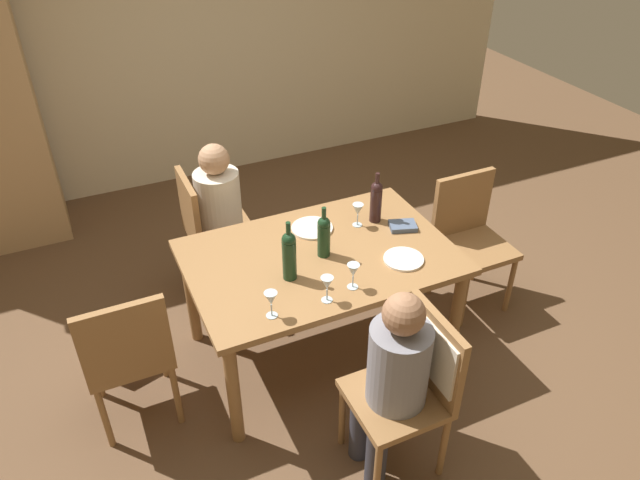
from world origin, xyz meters
TOP-DOWN VIEW (x-y plane):
  - ground_plane at (0.00, 0.00)m, footprint 10.00×10.00m
  - rear_room_partition at (0.00, 2.70)m, footprint 6.40×0.12m
  - dining_table at (0.00, 0.00)m, footprint 1.52×1.01m
  - chair_near at (0.12, -0.88)m, footprint 0.46×0.44m
  - chair_far_left at (-0.43, 0.88)m, footprint 0.44×0.44m
  - chair_right_end at (1.14, 0.09)m, footprint 0.44×0.44m
  - chair_left_end at (-1.14, -0.09)m, footprint 0.44×0.44m
  - person_woman_host at (-0.03, -0.88)m, footprint 0.34×0.30m
  - person_man_bearded at (-0.32, 0.88)m, footprint 0.35×0.30m
  - wine_bottle_tall_green at (-0.24, -0.13)m, footprint 0.08×0.08m
  - wine_bottle_dark_red at (0.02, -0.01)m, footprint 0.07×0.07m
  - wine_bottle_short_olive at (0.46, 0.19)m, footprint 0.07×0.07m
  - wine_glass_near_left at (0.34, 0.18)m, footprint 0.07×0.07m
  - wine_glass_centre at (-0.44, -0.38)m, footprint 0.07×0.07m
  - wine_glass_near_right at (-0.14, -0.38)m, footprint 0.07×0.07m
  - wine_glass_far at (0.03, -0.34)m, footprint 0.07×0.07m
  - dinner_plate_host at (0.41, -0.25)m, footprint 0.23×0.23m
  - dinner_plate_guest_left at (0.07, 0.26)m, footprint 0.25×0.25m
  - folded_napkin at (0.57, 0.04)m, footprint 0.19×0.16m
  - handbag at (-1.14, 0.35)m, footprint 0.30×0.19m

SIDE VIEW (x-z plane):
  - ground_plane at x=0.00m, z-range 0.00..0.00m
  - handbag at x=-1.14m, z-range 0.00..0.22m
  - chair_far_left at x=-0.43m, z-range 0.07..0.99m
  - chair_right_end at x=1.14m, z-range 0.07..0.99m
  - chair_left_end at x=-1.14m, z-range 0.07..0.99m
  - chair_near at x=0.12m, z-range 0.13..1.05m
  - person_woman_host at x=-0.03m, z-range 0.09..1.20m
  - person_man_bearded at x=-0.32m, z-range 0.09..1.21m
  - dining_table at x=0.00m, z-range 0.29..1.04m
  - dinner_plate_host at x=0.41m, z-range 0.75..0.77m
  - dinner_plate_guest_left at x=0.07m, z-range 0.75..0.77m
  - folded_napkin at x=0.57m, z-range 0.75..0.78m
  - wine_glass_near_left at x=0.34m, z-range 0.79..0.93m
  - wine_glass_centre at x=-0.44m, z-range 0.79..0.93m
  - wine_glass_near_right at x=-0.14m, z-range 0.79..0.93m
  - wine_glass_far at x=0.03m, z-range 0.79..0.93m
  - wine_bottle_dark_red at x=0.02m, z-range 0.73..1.05m
  - wine_bottle_short_olive at x=0.46m, z-range 0.73..1.07m
  - wine_bottle_tall_green at x=-0.24m, z-range 0.73..1.09m
  - rear_room_partition at x=0.00m, z-range 0.00..2.70m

